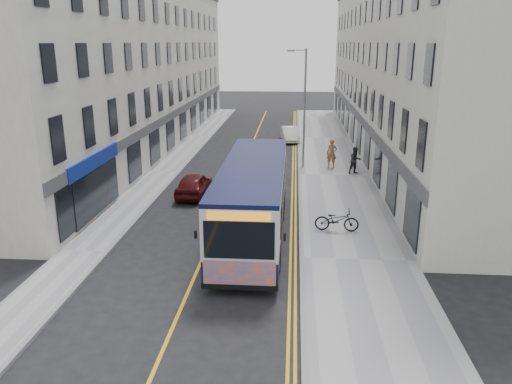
% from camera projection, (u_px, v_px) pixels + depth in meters
% --- Properties ---
extents(ground, '(140.00, 140.00, 0.00)m').
position_uv_depth(ground, '(208.00, 245.00, 21.45)').
color(ground, black).
rests_on(ground, ground).
extents(pavement_east, '(4.50, 64.00, 0.12)m').
position_uv_depth(pavement_east, '(334.00, 175.00, 32.43)').
color(pavement_east, gray).
rests_on(pavement_east, ground).
extents(pavement_west, '(2.00, 64.00, 0.12)m').
position_uv_depth(pavement_west, '(164.00, 172.00, 33.26)').
color(pavement_west, gray).
rests_on(pavement_west, ground).
extents(kerb_east, '(0.18, 64.00, 0.13)m').
position_uv_depth(kerb_east, '(300.00, 175.00, 32.60)').
color(kerb_east, slate).
rests_on(kerb_east, ground).
extents(kerb_west, '(0.18, 64.00, 0.13)m').
position_uv_depth(kerb_west, '(179.00, 172.00, 33.18)').
color(kerb_west, slate).
rests_on(kerb_west, ground).
extents(road_centre_line, '(0.12, 64.00, 0.01)m').
position_uv_depth(road_centre_line, '(239.00, 174.00, 32.91)').
color(road_centre_line, '#CC9512').
rests_on(road_centre_line, ground).
extents(road_dbl_yellow_inner, '(0.10, 64.00, 0.01)m').
position_uv_depth(road_dbl_yellow_inner, '(293.00, 176.00, 32.65)').
color(road_dbl_yellow_inner, '#CC9512').
rests_on(road_dbl_yellow_inner, ground).
extents(road_dbl_yellow_outer, '(0.10, 64.00, 0.01)m').
position_uv_depth(road_dbl_yellow_outer, '(296.00, 176.00, 32.63)').
color(road_dbl_yellow_outer, '#CC9512').
rests_on(road_dbl_yellow_outer, ground).
extents(terrace_east, '(6.00, 46.00, 13.00)m').
position_uv_depth(terrace_east, '(397.00, 67.00, 38.78)').
color(terrace_east, silver).
rests_on(terrace_east, ground).
extents(terrace_west, '(6.00, 46.00, 13.00)m').
position_uv_depth(terrace_west, '(140.00, 66.00, 40.29)').
color(terrace_west, silver).
rests_on(terrace_west, ground).
extents(streetlamp, '(1.32, 0.18, 8.00)m').
position_uv_depth(streetlamp, '(303.00, 105.00, 33.25)').
color(streetlamp, gray).
rests_on(streetlamp, ground).
extents(city_bus, '(2.69, 11.55, 3.36)m').
position_uv_depth(city_bus, '(253.00, 197.00, 21.97)').
color(city_bus, black).
rests_on(city_bus, ground).
extents(bicycle, '(2.03, 0.82, 1.04)m').
position_uv_depth(bicycle, '(337.00, 220.00, 22.63)').
color(bicycle, black).
rests_on(bicycle, pavement_east).
extents(pedestrian_near, '(0.77, 0.57, 1.93)m').
position_uv_depth(pedestrian_near, '(332.00, 153.00, 34.08)').
color(pedestrian_near, brown).
rests_on(pedestrian_near, pavement_east).
extents(pedestrian_far, '(1.06, 0.97, 1.76)m').
position_uv_depth(pedestrian_far, '(355.00, 160.00, 32.41)').
color(pedestrian_far, black).
rests_on(pedestrian_far, pavement_east).
extents(car_white, '(1.81, 3.95, 1.25)m').
position_uv_depth(car_white, '(290.00, 134.00, 43.79)').
color(car_white, white).
rests_on(car_white, ground).
extents(car_maroon, '(1.72, 3.95, 1.32)m').
position_uv_depth(car_maroon, '(194.00, 184.00, 28.22)').
color(car_maroon, '#460B0D').
rests_on(car_maroon, ground).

